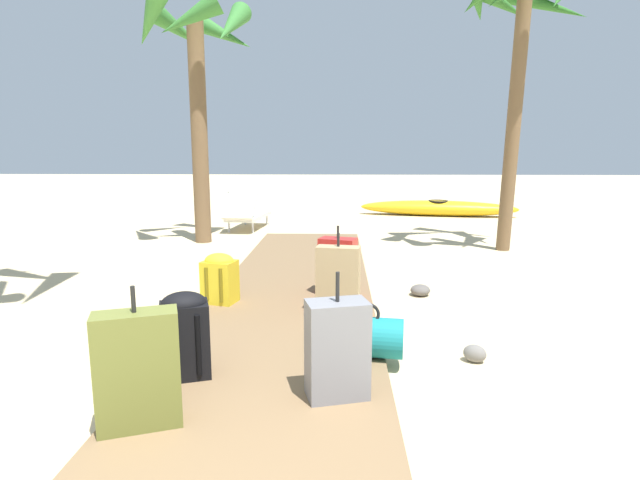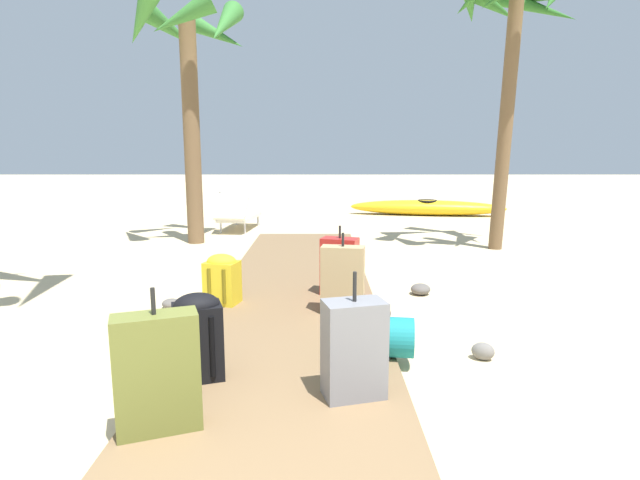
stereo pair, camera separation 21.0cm
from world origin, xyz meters
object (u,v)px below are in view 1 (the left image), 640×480
suitcase_olive (138,370)px  suitcase_grey (337,349)px  backpack_black (185,332)px  suitcase_tan (338,280)px  backpack_yellow (220,277)px  lounge_chair (247,214)px  palm_tree_far_right (522,11)px  suitcase_red (338,266)px  duffel_bag_teal (368,337)px  palm_tree_far_left (196,55)px  kayak (438,208)px

suitcase_olive → suitcase_grey: (1.08, 0.39, -0.02)m
backpack_black → suitcase_tan: bearing=53.8°
backpack_yellow → lounge_chair: lounge_chair is taller
suitcase_olive → palm_tree_far_right: bearing=55.5°
suitcase_red → suitcase_tan: 0.62m
duffel_bag_teal → palm_tree_far_right: 6.16m
lounge_chair → backpack_yellow: bearing=-82.6°
palm_tree_far_left → palm_tree_far_right: palm_tree_far_right is taller
duffel_bag_teal → suitcase_tan: bearing=102.6°
suitcase_grey → duffel_bag_teal: bearing=70.0°
backpack_yellow → lounge_chair: size_ratio=0.31×
suitcase_grey → lounge_chair: (-1.86, 7.19, -0.06)m
suitcase_grey → lounge_chair: suitcase_grey is taller
backpack_yellow → palm_tree_far_right: size_ratio=0.11×
suitcase_red → backpack_yellow: size_ratio=1.47×
suitcase_red → suitcase_tan: (0.00, -0.62, 0.01)m
backpack_yellow → palm_tree_far_right: (3.89, 3.20, 3.28)m
suitcase_tan → palm_tree_far_left: palm_tree_far_left is taller
palm_tree_far_right → palm_tree_far_left: bearing=173.0°
suitcase_olive → suitcase_tan: bearing=61.9°
suitcase_grey → backpack_black: bearing=166.2°
palm_tree_far_right → backpack_black: bearing=-127.3°
suitcase_red → duffel_bag_teal: 1.65m
suitcase_grey → lounge_chair: size_ratio=0.49×
duffel_bag_teal → backpack_yellow: size_ratio=1.09×
palm_tree_far_left → kayak: bearing=38.5°
suitcase_grey → suitcase_red: bearing=90.0°
palm_tree_far_right → duffel_bag_teal: bearing=-118.9°
backpack_black → suitcase_tan: (1.02, 1.39, 0.01)m
backpack_black → kayak: 9.97m
suitcase_olive → backpack_black: bearing=84.2°
suitcase_tan → lounge_chair: 5.85m
suitcase_red → suitcase_tan: size_ratio=0.97×
suitcase_olive → duffel_bag_teal: 1.66m
backpack_black → palm_tree_far_left: (-1.36, 5.50, 2.76)m
backpack_black → suitcase_grey: (1.01, -0.25, -0.00)m
backpack_yellow → palm_tree_far_left: (-1.19, 3.82, 2.80)m
lounge_chair → kayak: 4.95m
suitcase_grey → suitcase_tan: 1.64m
palm_tree_far_left → kayak: 6.84m
palm_tree_far_left → suitcase_olive: bearing=-78.1°
suitcase_olive → backpack_yellow: size_ratio=1.59×
palm_tree_far_left → kayak: size_ratio=1.05×
backpack_black → backpack_yellow: size_ratio=1.17×
suitcase_red → lounge_chair: size_ratio=0.46×
backpack_yellow → kayak: size_ratio=0.13×
suitcase_red → suitcase_olive: bearing=-112.2°
suitcase_olive → duffel_bag_teal: suitcase_olive is taller
suitcase_red → palm_tree_far_left: size_ratio=0.18×
suitcase_red → suitcase_olive: size_ratio=0.92×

